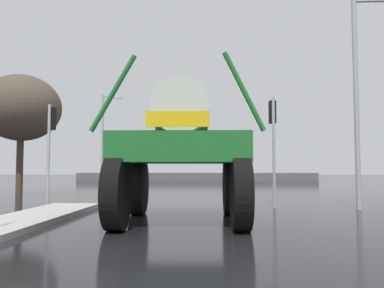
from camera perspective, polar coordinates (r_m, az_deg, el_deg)
ground_plane at (r=20.61m, az=-1.66°, el=-7.57°), size 120.00×120.00×0.00m
median_island at (r=11.70m, az=-22.70°, el=-10.05°), size 1.75×7.51×0.15m
oversize_sprayer at (r=10.60m, az=-1.50°, el=-1.13°), size 4.11×4.97×4.16m
sedan_ahead at (r=31.10m, az=7.01°, el=-4.86°), size 2.31×4.29×1.52m
traffic_signal_near_left at (r=15.74m, az=-20.07°, el=1.64°), size 0.24×0.54×3.86m
traffic_signal_near_right at (r=14.72m, az=11.81°, el=2.41°), size 0.24×0.54×4.06m
streetlight_near_right at (r=15.18m, az=23.61°, el=7.50°), size 2.15×0.24×7.62m
streetlight_far_left at (r=31.61m, az=-12.84°, el=1.29°), size 1.59×0.24×7.30m
bare_tree_left at (r=21.60m, az=-23.82°, el=4.83°), size 3.96×3.96×6.18m
roadside_barrier at (r=42.05m, az=0.55°, el=-4.89°), size 26.23×0.24×0.90m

